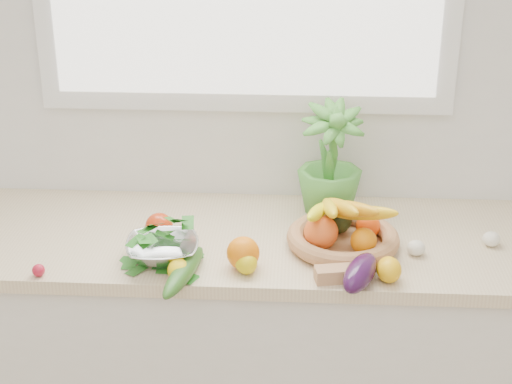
# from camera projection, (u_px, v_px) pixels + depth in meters

# --- Properties ---
(back_wall) EXTENTS (4.50, 0.02, 2.70)m
(back_wall) POSITION_uv_depth(u_px,v_px,m) (246.00, 63.00, 2.45)
(back_wall) COLOR white
(back_wall) RESTS_ON ground
(counter_cabinet) EXTENTS (2.20, 0.58, 0.86)m
(counter_cabinet) POSITION_uv_depth(u_px,v_px,m) (241.00, 363.00, 2.55)
(counter_cabinet) COLOR silver
(counter_cabinet) RESTS_ON ground
(countertop) EXTENTS (2.24, 0.62, 0.04)m
(countertop) POSITION_uv_depth(u_px,v_px,m) (240.00, 240.00, 2.37)
(countertop) COLOR beige
(countertop) RESTS_ON counter_cabinet
(orange_loose) EXTENTS (0.10, 0.10, 0.09)m
(orange_loose) POSITION_uv_depth(u_px,v_px,m) (243.00, 253.00, 2.16)
(orange_loose) COLOR orange
(orange_loose) RESTS_ON countertop
(lemon_a) EXTENTS (0.07, 0.08, 0.06)m
(lemon_a) POSITION_uv_depth(u_px,v_px,m) (179.00, 270.00, 2.10)
(lemon_a) COLOR yellow
(lemon_a) RESTS_ON countertop
(lemon_b) EXTENTS (0.07, 0.08, 0.07)m
(lemon_b) POSITION_uv_depth(u_px,v_px,m) (389.00, 270.00, 2.10)
(lemon_b) COLOR #F3AE0D
(lemon_b) RESTS_ON countertop
(lemon_c) EXTENTS (0.08, 0.09, 0.06)m
(lemon_c) POSITION_uv_depth(u_px,v_px,m) (246.00, 263.00, 2.14)
(lemon_c) COLOR #D8BE0B
(lemon_c) RESTS_ON countertop
(apple) EXTENTS (0.08, 0.08, 0.08)m
(apple) POSITION_uv_depth(u_px,v_px,m) (159.00, 227.00, 2.31)
(apple) COLOR red
(apple) RESTS_ON countertop
(ginger) EXTENTS (0.13, 0.07, 0.04)m
(ginger) POSITION_uv_depth(u_px,v_px,m) (338.00, 274.00, 2.10)
(ginger) COLOR tan
(ginger) RESTS_ON countertop
(garlic_a) EXTENTS (0.06, 0.06, 0.04)m
(garlic_a) POSITION_uv_depth(u_px,v_px,m) (416.00, 248.00, 2.23)
(garlic_a) COLOR white
(garlic_a) RESTS_ON countertop
(garlic_b) EXTENTS (0.06, 0.06, 0.04)m
(garlic_b) POSITION_uv_depth(u_px,v_px,m) (491.00, 239.00, 2.29)
(garlic_b) COLOR white
(garlic_b) RESTS_ON countertop
(garlic_c) EXTENTS (0.06, 0.06, 0.04)m
(garlic_c) POSITION_uv_depth(u_px,v_px,m) (360.00, 243.00, 2.26)
(garlic_c) COLOR silver
(garlic_c) RESTS_ON countertop
(eggplant) EXTENTS (0.14, 0.21, 0.08)m
(eggplant) POSITION_uv_depth(u_px,v_px,m) (360.00, 273.00, 2.07)
(eggplant) COLOR #2F0F37
(eggplant) RESTS_ON countertop
(cucumber) EXTENTS (0.11, 0.29, 0.05)m
(cucumber) POSITION_uv_depth(u_px,v_px,m) (184.00, 272.00, 2.10)
(cucumber) COLOR #275519
(cucumber) RESTS_ON countertop
(radish) EXTENTS (0.04, 0.04, 0.04)m
(radish) POSITION_uv_depth(u_px,v_px,m) (39.00, 270.00, 2.13)
(radish) COLOR #B4162D
(radish) RESTS_ON countertop
(potted_herb) EXTENTS (0.23, 0.23, 0.36)m
(potted_herb) POSITION_uv_depth(u_px,v_px,m) (330.00, 160.00, 2.41)
(potted_herb) COLOR #4A9937
(potted_herb) RESTS_ON countertop
(fruit_basket) EXTENTS (0.43, 0.43, 0.18)m
(fruit_basket) POSITION_uv_depth(u_px,v_px,m) (342.00, 232.00, 2.27)
(fruit_basket) COLOR tan
(fruit_basket) RESTS_ON countertop
(colander_with_spinach) EXTENTS (0.23, 0.23, 0.11)m
(colander_with_spinach) POSITION_uv_depth(u_px,v_px,m) (162.00, 244.00, 2.18)
(colander_with_spinach) COLOR silver
(colander_with_spinach) RESTS_ON countertop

